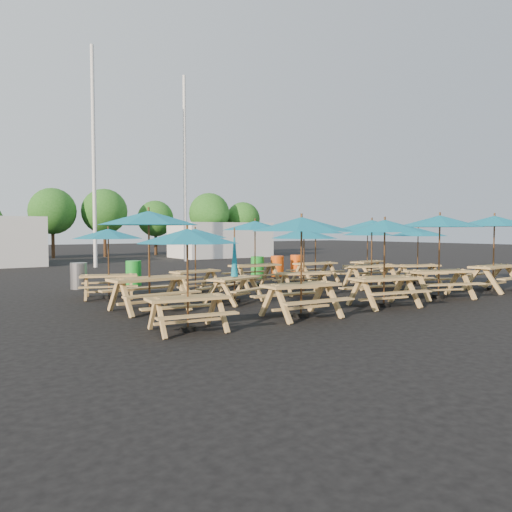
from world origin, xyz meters
TOP-DOWN VIEW (x-y plane):
  - ground at (0.00, 0.00)m, footprint 120.00×120.00m
  - picnic_unit_0 at (-5.82, -4.40)m, footprint 2.40×2.40m
  - picnic_unit_1 at (-5.45, -1.58)m, footprint 2.74×2.74m
  - picnic_unit_2 at (-5.51, 1.35)m, footprint 2.73×2.73m
  - picnic_unit_3 at (-2.90, -4.49)m, footprint 2.60×2.60m
  - picnic_unit_4 at (-2.89, -1.57)m, footprint 2.04×1.91m
  - picnic_unit_5 at (-2.64, 1.24)m, footprint 2.41×2.41m
  - picnic_unit_6 at (-0.03, -4.51)m, footprint 2.79×2.79m
  - picnic_unit_7 at (-0.11, -1.31)m, footprint 2.68×2.68m
  - picnic_unit_8 at (-0.15, 1.35)m, footprint 2.43×2.43m
  - picnic_unit_9 at (2.64, -4.32)m, footprint 3.25×3.25m
  - picnic_unit_10 at (2.99, -1.35)m, footprint 3.04×3.04m
  - picnic_unit_11 at (2.80, 1.39)m, footprint 2.36×2.36m
  - picnic_unit_12 at (5.71, -4.29)m, footprint 2.75×2.75m
  - picnic_unit_13 at (5.53, -1.38)m, footprint 2.75×2.75m
  - picnic_unit_14 at (5.67, 1.29)m, footprint 2.59×2.59m
  - waste_bin_0 at (-5.58, 4.28)m, footprint 0.57×0.57m
  - waste_bin_1 at (-3.61, 4.24)m, footprint 0.57×0.57m
  - waste_bin_2 at (1.87, 4.06)m, footprint 0.57×0.57m
  - waste_bin_3 at (2.90, 4.00)m, footprint 0.57×0.57m
  - waste_bin_4 at (4.08, 4.09)m, footprint 0.57×0.57m
  - mast_0 at (-2.00, 14.00)m, footprint 0.20×0.20m
  - mast_1 at (4.50, 16.00)m, footprint 0.20×0.20m
  - event_tent_1 at (9.00, 19.00)m, footprint 7.00×4.00m
  - tree_3 at (-1.75, 24.72)m, footprint 3.36×3.36m
  - tree_4 at (1.90, 24.26)m, footprint 3.41×3.41m
  - tree_5 at (6.22, 24.67)m, footprint 2.94×2.94m
  - tree_6 at (10.23, 22.90)m, footprint 3.38×3.38m
  - tree_7 at (13.63, 22.92)m, footprint 2.95×2.95m

SIDE VIEW (x-z plane):
  - ground at x=0.00m, z-range 0.00..0.00m
  - waste_bin_0 at x=-5.58m, z-range 0.00..0.91m
  - waste_bin_1 at x=-3.61m, z-range 0.00..0.91m
  - waste_bin_2 at x=1.87m, z-range 0.00..0.91m
  - waste_bin_3 at x=2.90m, z-range 0.00..0.91m
  - waste_bin_4 at x=4.08m, z-range 0.00..0.91m
  - picnic_unit_4 at x=-2.89m, z-range -0.19..1.93m
  - event_tent_1 at x=9.00m, z-range 0.00..2.60m
  - picnic_unit_7 at x=-0.11m, z-range 0.79..2.88m
  - picnic_unit_0 at x=-5.82m, z-range 0.79..2.88m
  - picnic_unit_2 at x=-5.51m, z-range 0.79..2.90m
  - picnic_unit_5 at x=-2.64m, z-range 0.79..2.90m
  - picnic_unit_13 at x=5.53m, z-range 0.81..2.95m
  - picnic_unit_14 at x=5.67m, z-range 0.81..2.95m
  - picnic_unit_11 at x=2.80m, z-range 0.85..3.10m
  - picnic_unit_6 at x=-0.03m, z-range 0.88..3.22m
  - picnic_unit_3 at x=-2.90m, z-range 0.89..3.27m
  - picnic_unit_8 at x=-0.15m, z-range 0.90..3.30m
  - picnic_unit_10 at x=2.99m, z-range 0.91..3.33m
  - picnic_unit_9 at x=2.64m, z-range 0.95..3.46m
  - picnic_unit_12 at x=5.71m, z-range 0.96..3.51m
  - picnic_unit_1 at x=-5.45m, z-range 0.96..3.52m
  - tree_5 at x=6.22m, z-range 0.75..5.20m
  - tree_7 at x=13.63m, z-range 0.75..5.23m
  - tree_3 at x=-1.75m, z-range 0.86..5.95m
  - tree_6 at x=10.23m, z-range 0.86..5.99m
  - tree_4 at x=1.90m, z-range 0.87..6.04m
  - mast_0 at x=-2.00m, z-range 0.00..12.00m
  - mast_1 at x=4.50m, z-range 0.00..12.00m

